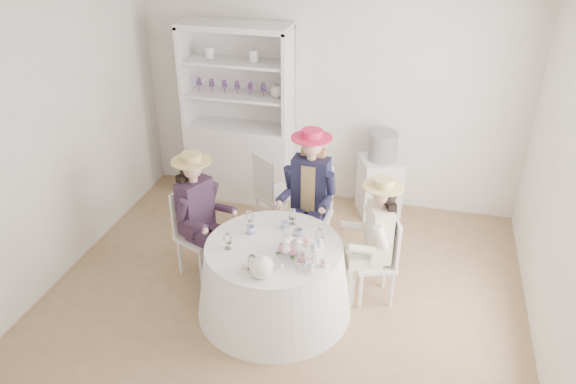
# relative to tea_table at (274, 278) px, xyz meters

# --- Properties ---
(ground) EXTENTS (4.50, 4.50, 0.00)m
(ground) POSITION_rel_tea_table_xyz_m (0.03, 0.26, -0.35)
(ground) COLOR olive
(ground) RESTS_ON ground
(ceiling) EXTENTS (4.50, 4.50, 0.00)m
(ceiling) POSITION_rel_tea_table_xyz_m (0.03, 0.26, 2.35)
(ceiling) COLOR white
(ceiling) RESTS_ON wall_back
(wall_back) EXTENTS (4.50, 0.00, 4.50)m
(wall_back) POSITION_rel_tea_table_xyz_m (0.03, 2.26, 1.00)
(wall_back) COLOR silver
(wall_back) RESTS_ON ground
(wall_front) EXTENTS (4.50, 0.00, 4.50)m
(wall_front) POSITION_rel_tea_table_xyz_m (0.03, -1.74, 1.00)
(wall_front) COLOR silver
(wall_front) RESTS_ON ground
(wall_left) EXTENTS (0.00, 4.50, 4.50)m
(wall_left) POSITION_rel_tea_table_xyz_m (-2.22, 0.26, 1.00)
(wall_left) COLOR silver
(wall_left) RESTS_ON ground
(wall_right) EXTENTS (0.00, 4.50, 4.50)m
(wall_right) POSITION_rel_tea_table_xyz_m (2.28, 0.26, 1.00)
(wall_right) COLOR silver
(wall_right) RESTS_ON ground
(tea_table) EXTENTS (1.42, 1.42, 0.70)m
(tea_table) POSITION_rel_tea_table_xyz_m (0.00, 0.00, 0.00)
(tea_table) COLOR white
(tea_table) RESTS_ON ground
(hutch) EXTENTS (1.43, 0.90, 2.14)m
(hutch) POSITION_rel_tea_table_xyz_m (-1.00, 2.03, 0.42)
(hutch) COLOR silver
(hutch) RESTS_ON ground
(side_table) EXTENTS (0.59, 0.59, 0.70)m
(side_table) POSITION_rel_tea_table_xyz_m (0.72, 2.01, 0.00)
(side_table) COLOR silver
(side_table) RESTS_ON ground
(hatbox) EXTENTS (0.40, 0.40, 0.33)m
(hatbox) POSITION_rel_tea_table_xyz_m (0.72, 2.01, 0.52)
(hatbox) COLOR black
(hatbox) RESTS_ON side_table
(guest_left) EXTENTS (0.55, 0.50, 1.32)m
(guest_left) POSITION_rel_tea_table_xyz_m (-0.87, 0.35, 0.40)
(guest_left) COLOR silver
(guest_left) RESTS_ON ground
(guest_mid) EXTENTS (0.52, 0.54, 1.43)m
(guest_mid) POSITION_rel_tea_table_xyz_m (0.12, 0.93, 0.46)
(guest_mid) COLOR silver
(guest_mid) RESTS_ON ground
(guest_right) EXTENTS (0.53, 0.48, 1.28)m
(guest_right) POSITION_rel_tea_table_xyz_m (0.85, 0.39, 0.37)
(guest_right) COLOR silver
(guest_right) RESTS_ON ground
(spare_chair) EXTENTS (0.55, 0.55, 0.95)m
(spare_chair) POSITION_rel_tea_table_xyz_m (-0.39, 1.28, 0.16)
(spare_chair) COLOR silver
(spare_chair) RESTS_ON ground
(teacup_a) EXTENTS (0.09, 0.09, 0.06)m
(teacup_a) POSITION_rel_tea_table_xyz_m (-0.26, 0.14, 0.38)
(teacup_a) COLOR white
(teacup_a) RESTS_ON tea_table
(teacup_b) EXTENTS (0.06, 0.06, 0.06)m
(teacup_b) POSITION_rel_tea_table_xyz_m (0.02, 0.30, 0.38)
(teacup_b) COLOR white
(teacup_b) RESTS_ON tea_table
(teacup_c) EXTENTS (0.11, 0.11, 0.07)m
(teacup_c) POSITION_rel_tea_table_xyz_m (0.17, 0.19, 0.39)
(teacup_c) COLOR white
(teacup_c) RESTS_ON tea_table
(flower_bowl) EXTENTS (0.31, 0.31, 0.06)m
(flower_bowl) POSITION_rel_tea_table_xyz_m (0.21, -0.03, 0.38)
(flower_bowl) COLOR white
(flower_bowl) RESTS_ON tea_table
(flower_arrangement) EXTENTS (0.19, 0.19, 0.07)m
(flower_arrangement) POSITION_rel_tea_table_xyz_m (0.18, -0.10, 0.44)
(flower_arrangement) COLOR #D0689D
(flower_arrangement) RESTS_ON tea_table
(table_teapot) EXTENTS (0.28, 0.20, 0.21)m
(table_teapot) POSITION_rel_tea_table_xyz_m (0.03, -0.44, 0.44)
(table_teapot) COLOR white
(table_teapot) RESTS_ON tea_table
(sandwich_plate) EXTENTS (0.24, 0.24, 0.05)m
(sandwich_plate) POSITION_rel_tea_table_xyz_m (-0.09, -0.37, 0.37)
(sandwich_plate) COLOR white
(sandwich_plate) RESTS_ON tea_table
(cupcake_stand) EXTENTS (0.27, 0.27, 0.25)m
(cupcake_stand) POSITION_rel_tea_table_xyz_m (0.40, -0.20, 0.44)
(cupcake_stand) COLOR white
(cupcake_stand) RESTS_ON tea_table
(stemware_set) EXTENTS (0.83, 0.87, 0.15)m
(stemware_set) POSITION_rel_tea_table_xyz_m (0.00, 0.00, 0.43)
(stemware_set) COLOR white
(stemware_set) RESTS_ON tea_table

